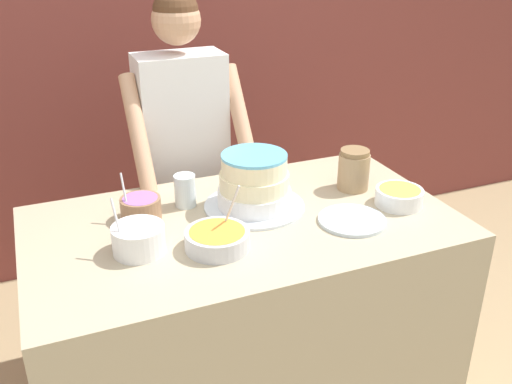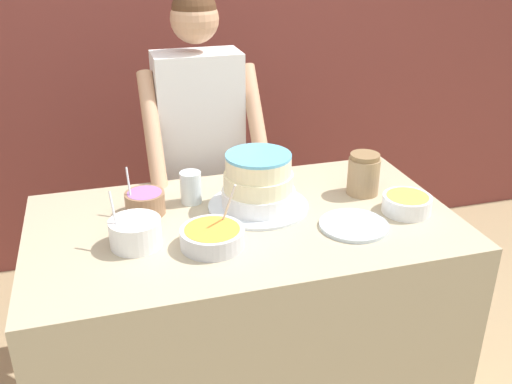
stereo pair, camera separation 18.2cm
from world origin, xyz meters
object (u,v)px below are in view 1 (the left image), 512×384
frosting_bowl_yellow (399,196)px  ceramic_plate (352,220)px  drinking_glass (185,191)px  person_baker (184,143)px  frosting_bowl_white (138,238)px  cake (254,184)px  frosting_bowl_orange (217,239)px  stoneware_jar (354,170)px  frosting_bowl_purple (141,207)px

frosting_bowl_yellow → ceramic_plate: frosting_bowl_yellow is taller
ceramic_plate → drinking_glass: bearing=145.3°
drinking_glass → ceramic_plate: (0.48, -0.33, -0.05)m
frosting_bowl_yellow → drinking_glass: bearing=158.0°
person_baker → frosting_bowl_yellow: bearing=-50.9°
frosting_bowl_yellow → frosting_bowl_white: frosting_bowl_white is taller
cake → drinking_glass: cake is taller
cake → frosting_bowl_yellow: cake is taller
frosting_bowl_yellow → frosting_bowl_orange: bearing=-176.7°
drinking_glass → frosting_bowl_orange: bearing=-88.6°
drinking_glass → person_baker: bearing=74.7°
person_baker → cake: size_ratio=4.50×
frosting_bowl_orange → stoneware_jar: frosting_bowl_orange is taller
frosting_bowl_white → stoneware_jar: bearing=10.3°
frosting_bowl_yellow → person_baker: bearing=129.1°
cake → frosting_bowl_purple: size_ratio=2.13×
cake → drinking_glass: bearing=154.0°
cake → frosting_bowl_white: cake is taller
frosting_bowl_white → stoneware_jar: (0.83, 0.15, 0.03)m
person_baker → cake: 0.54m
frosting_bowl_yellow → drinking_glass: 0.75m
cake → stoneware_jar: bearing=0.8°
cake → frosting_bowl_orange: 0.30m
frosting_bowl_white → frosting_bowl_yellow: bearing=-1.9°
frosting_bowl_purple → frosting_bowl_white: 0.22m
person_baker → stoneware_jar: person_baker is taller
cake → frosting_bowl_yellow: size_ratio=2.11×
person_baker → frosting_bowl_yellow: size_ratio=9.49×
frosting_bowl_white → drinking_glass: 0.33m
frosting_bowl_orange → stoneware_jar: (0.61, 0.22, 0.04)m
cake → drinking_glass: size_ratio=3.08×
frosting_bowl_orange → drinking_glass: size_ratio=1.74×
frosting_bowl_purple → person_baker: bearing=58.9°
frosting_bowl_white → drinking_glass: size_ratio=1.56×
person_baker → ceramic_plate: (0.36, -0.76, -0.06)m
cake → stoneware_jar: size_ratio=2.28×
person_baker → drinking_glass: (-0.12, -0.43, -0.01)m
frosting_bowl_orange → frosting_bowl_white: 0.24m
stoneware_jar → person_baker: bearing=133.4°
cake → stoneware_jar: (0.40, 0.01, -0.01)m
cake → frosting_bowl_yellow: 0.51m
person_baker → frosting_bowl_orange: size_ratio=7.97×
frosting_bowl_yellow → frosting_bowl_purple: (-0.86, 0.24, 0.01)m
frosting_bowl_orange → drinking_glass: (-0.01, 0.32, 0.02)m
person_baker → stoneware_jar: size_ratio=10.28×
frosting_bowl_orange → drinking_glass: bearing=91.4°
frosting_bowl_orange → frosting_bowl_white: (-0.22, 0.07, 0.01)m
frosting_bowl_white → ceramic_plate: frosting_bowl_white is taller
person_baker → drinking_glass: person_baker is taller
drinking_glass → ceramic_plate: bearing=-34.7°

